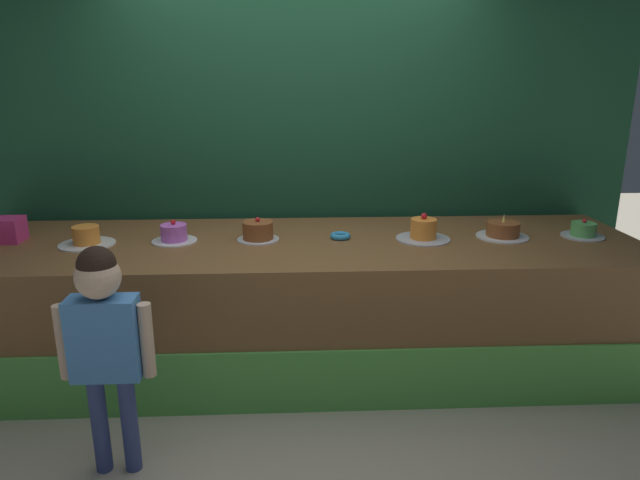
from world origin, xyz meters
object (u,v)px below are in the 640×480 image
(cake_far_left, at_px, (86,238))
(cake_far_right, at_px, (583,231))
(pink_box, at_px, (7,230))
(cake_right, at_px, (503,231))
(cake_center_right, at_px, (423,231))
(cake_center_left, at_px, (258,231))
(cake_left, at_px, (174,234))
(donut, at_px, (340,236))
(child_figure, at_px, (104,331))

(cake_far_left, xyz_separation_m, cake_far_right, (3.11, 0.03, -0.01))
(pink_box, height_order, cake_far_left, pink_box)
(cake_right, bearing_deg, cake_center_right, -176.95)
(cake_far_left, relative_size, cake_center_right, 0.98)
(pink_box, bearing_deg, cake_right, -1.00)
(pink_box, height_order, cake_center_left, pink_box)
(cake_center_right, relative_size, cake_far_right, 1.28)
(cake_center_right, distance_m, cake_far_right, 1.04)
(cake_far_left, bearing_deg, pink_box, 168.87)
(cake_center_left, bearing_deg, cake_left, -178.77)
(donut, height_order, cake_left, cake_left)
(cake_left, distance_m, cake_far_right, 2.59)
(cake_center_left, height_order, cake_right, cake_right)
(cake_left, height_order, cake_far_right, cake_left)
(cake_far_left, distance_m, cake_left, 0.52)
(cake_left, bearing_deg, pink_box, 176.84)
(pink_box, relative_size, cake_far_left, 0.57)
(child_figure, bearing_deg, cake_center_left, 59.75)
(cake_center_right, xyz_separation_m, cake_far_right, (1.04, 0.01, -0.02))
(pink_box, relative_size, cake_far_right, 0.71)
(cake_left, xyz_separation_m, cake_center_right, (1.55, -0.02, 0.01))
(pink_box, height_order, cake_far_right, pink_box)
(cake_center_right, distance_m, cake_right, 0.52)
(donut, bearing_deg, cake_far_right, -1.28)
(pink_box, relative_size, cake_center_left, 0.72)
(donut, distance_m, cake_far_left, 1.55)
(child_figure, relative_size, cake_center_left, 4.24)
(child_figure, xyz_separation_m, cake_right, (2.18, 1.06, 0.15))
(cake_far_left, relative_size, cake_right, 1.02)
(cake_right, xyz_separation_m, cake_far_right, (0.52, -0.01, -0.00))
(child_figure, bearing_deg, cake_far_left, 112.01)
(pink_box, height_order, donut, pink_box)
(cake_center_right, bearing_deg, pink_box, 178.19)
(child_figure, height_order, cake_center_left, child_figure)
(pink_box, bearing_deg, cake_left, -3.16)
(cake_far_right, bearing_deg, donut, 178.72)
(cake_far_left, distance_m, cake_right, 2.59)
(child_figure, xyz_separation_m, cake_left, (0.11, 1.06, 0.15))
(cake_center_right, bearing_deg, child_figure, -148.05)
(cake_right, bearing_deg, child_figure, -153.98)
(cake_far_left, height_order, cake_left, cake_left)
(cake_right, relative_size, cake_far_right, 1.24)
(cake_far_left, bearing_deg, cake_left, 4.94)
(child_figure, relative_size, pink_box, 5.90)
(donut, bearing_deg, cake_far_left, -177.47)
(cake_center_left, bearing_deg, child_figure, -120.25)
(pink_box, distance_m, cake_right, 3.11)
(pink_box, xyz_separation_m, cake_far_right, (3.62, -0.07, -0.04))
(cake_left, height_order, cake_right, cake_right)
(cake_center_right, relative_size, cake_right, 1.03)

